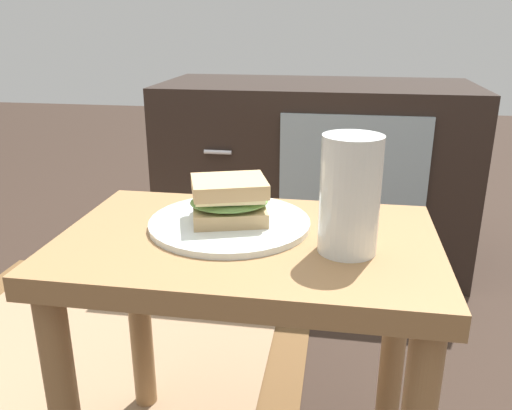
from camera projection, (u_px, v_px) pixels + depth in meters
The scene contains 6 objects.
side_table at pixel (248, 290), 0.81m from camera, with size 0.56×0.36×0.46m.
tv_cabinet at pixel (314, 174), 1.71m from camera, with size 0.96×0.46×0.58m.
area_rug at pixel (107, 343), 1.30m from camera, with size 0.99×0.80×0.01m.
plate at pixel (230, 223), 0.82m from camera, with size 0.25×0.25×0.01m, color silver.
sandwich_front at pixel (229, 200), 0.80m from camera, with size 0.14×0.13×0.07m.
beer_glass at pixel (350, 196), 0.70m from camera, with size 0.08×0.08×0.16m.
Camera 1 is at (0.13, -0.71, 0.76)m, focal length 36.78 mm.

